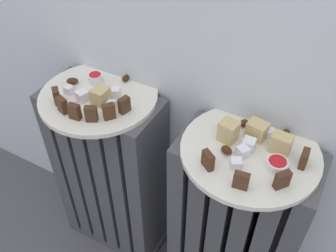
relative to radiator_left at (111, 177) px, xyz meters
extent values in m
cube|color=#47474C|center=(0.00, 0.00, -0.28)|extent=(0.33, 0.16, 0.03)
cube|color=#47474C|center=(-0.14, 0.00, 0.02)|extent=(0.04, 0.16, 0.57)
cube|color=#47474C|center=(-0.08, 0.00, 0.02)|extent=(0.04, 0.16, 0.57)
cube|color=#47474C|center=(-0.03, 0.00, 0.02)|extent=(0.04, 0.16, 0.57)
cube|color=#47474C|center=(0.03, 0.00, 0.02)|extent=(0.04, 0.16, 0.57)
cube|color=#47474C|center=(0.08, 0.00, 0.02)|extent=(0.04, 0.16, 0.57)
cube|color=#47474C|center=(0.14, 0.00, 0.02)|extent=(0.04, 0.16, 0.57)
cube|color=#47474C|center=(0.26, 0.00, 0.02)|extent=(0.04, 0.16, 0.57)
cube|color=#47474C|center=(0.31, 0.00, 0.02)|extent=(0.04, 0.16, 0.57)
cube|color=#47474C|center=(0.37, 0.00, 0.02)|extent=(0.04, 0.16, 0.57)
cube|color=#47474C|center=(0.43, 0.00, 0.02)|extent=(0.04, 0.16, 0.57)
cube|color=#47474C|center=(0.48, 0.00, 0.02)|extent=(0.04, 0.16, 0.57)
cube|color=#47474C|center=(0.54, 0.00, 0.02)|extent=(0.04, 0.16, 0.57)
cylinder|color=silver|center=(0.00, 0.00, 0.31)|extent=(0.30, 0.30, 0.01)
cylinder|color=silver|center=(0.40, 0.00, 0.31)|extent=(0.30, 0.30, 0.01)
cube|color=#472B19|center=(-0.07, -0.07, 0.34)|extent=(0.03, 0.03, 0.04)
cube|color=#472B19|center=(-0.03, -0.09, 0.34)|extent=(0.03, 0.02, 0.04)
cube|color=#472B19|center=(0.01, -0.10, 0.34)|extent=(0.03, 0.02, 0.04)
cube|color=#472B19|center=(0.05, -0.09, 0.34)|extent=(0.03, 0.03, 0.04)
cube|color=#472B19|center=(0.08, -0.06, 0.34)|extent=(0.03, 0.03, 0.04)
cube|color=#472B19|center=(0.10, -0.02, 0.34)|extent=(0.02, 0.03, 0.04)
cube|color=tan|center=(0.03, -0.02, 0.34)|extent=(0.04, 0.04, 0.04)
cube|color=white|center=(0.04, 0.02, 0.33)|extent=(0.03, 0.03, 0.02)
cube|color=white|center=(0.06, -0.03, 0.33)|extent=(0.02, 0.02, 0.02)
cube|color=white|center=(-0.07, -0.03, 0.33)|extent=(0.02, 0.02, 0.02)
cube|color=white|center=(-0.02, -0.04, 0.33)|extent=(0.03, 0.03, 0.03)
ellipsoid|color=#3D1E0F|center=(0.03, 0.08, 0.33)|extent=(0.02, 0.03, 0.02)
ellipsoid|color=#3D1E0F|center=(-0.08, 0.01, 0.33)|extent=(0.04, 0.03, 0.02)
cylinder|color=white|center=(-0.04, 0.04, 0.33)|extent=(0.04, 0.04, 0.02)
cylinder|color=red|center=(-0.04, 0.04, 0.34)|extent=(0.03, 0.03, 0.01)
cube|color=#472B19|center=(0.34, -0.09, 0.34)|extent=(0.03, 0.03, 0.04)
cube|color=#472B19|center=(0.41, -0.11, 0.34)|extent=(0.03, 0.02, 0.04)
cube|color=#472B19|center=(0.48, -0.07, 0.34)|extent=(0.03, 0.03, 0.04)
cube|color=#472B19|center=(0.50, 0.01, 0.34)|extent=(0.02, 0.03, 0.04)
cube|color=tan|center=(0.34, 0.01, 0.34)|extent=(0.04, 0.04, 0.05)
cube|color=tan|center=(0.39, 0.04, 0.34)|extent=(0.05, 0.04, 0.04)
cube|color=tan|center=(0.45, 0.02, 0.34)|extent=(0.04, 0.03, 0.04)
cube|color=white|center=(0.39, -0.03, 0.33)|extent=(0.03, 0.03, 0.02)
cube|color=white|center=(0.39, 0.00, 0.33)|extent=(0.03, 0.03, 0.03)
cube|color=white|center=(0.42, 0.06, 0.33)|extent=(0.03, 0.03, 0.02)
cube|color=white|center=(0.39, -0.06, 0.33)|extent=(0.03, 0.03, 0.02)
ellipsoid|color=#3D1E0F|center=(0.45, 0.08, 0.33)|extent=(0.02, 0.03, 0.01)
ellipsoid|color=#3D1E0F|center=(0.36, -0.03, 0.33)|extent=(0.03, 0.03, 0.02)
ellipsoid|color=#3D1E0F|center=(0.36, 0.06, 0.33)|extent=(0.03, 0.03, 0.02)
cylinder|color=white|center=(0.46, -0.02, 0.33)|extent=(0.04, 0.04, 0.02)
cylinder|color=red|center=(0.46, -0.02, 0.33)|extent=(0.04, 0.04, 0.01)
cube|color=silver|center=(-0.02, -0.02, 0.32)|extent=(0.03, 0.07, 0.00)
cube|color=silver|center=(0.00, 0.03, 0.32)|extent=(0.03, 0.03, 0.00)
camera|label=1|loc=(0.51, -0.56, 0.88)|focal=39.60mm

